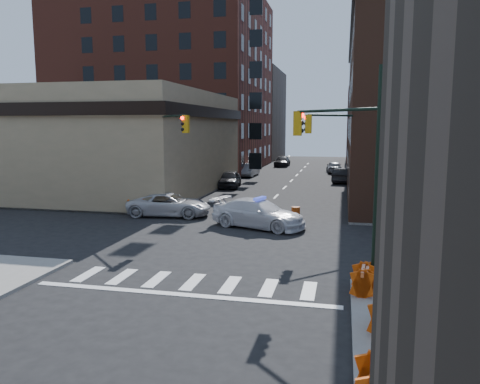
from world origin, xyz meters
The scene contains 30 objects.
ground centered at (0.00, 0.00, 0.00)m, with size 140.00×140.00×0.00m, color black.
sidewalk_nw centered at (-23.00, 32.75, 0.07)m, with size 34.00×54.50×0.15m, color gray.
bank_building centered at (-17.00, 16.50, 4.50)m, with size 22.00×22.00×9.00m, color #948161.
apartment_block centered at (-18.50, 40.00, 12.00)m, with size 25.00×25.00×24.00m, color maroon.
commercial_row_ne centered at (13.00, 22.50, 7.00)m, with size 14.00×34.00×14.00m, color #4E2D1F.
filler_nw centered at (-16.00, 62.00, 8.00)m, with size 20.00×18.00×16.00m, color brown.
filler_ne centered at (14.00, 58.00, 6.00)m, with size 16.00×16.00×12.00m, color maroon.
signal_pole_se centered at (6.04, -5.52, 4.61)m, with size 5.40×5.27×8.00m.
signal_pole_nw centered at (-5.85, 5.34, 4.34)m, with size 3.58×3.67×8.00m.
signal_pole_ne centered at (5.84, 5.35, 4.34)m, with size 3.67×3.58×8.00m.
tree_ne_near centered at (7.50, 26.00, 3.49)m, with size 3.00×3.00×4.85m.
tree_ne_far centered at (7.50, 34.00, 3.49)m, with size 3.00×3.00×4.85m.
police_car centered at (0.72, 3.55, 0.85)m, with size 2.37×5.83×1.69m, color silver.
pickup centered at (-5.80, 5.80, 0.77)m, with size 2.56×5.56×1.55m, color #BABABF.
parked_car_wnear centered at (-5.34, 21.01, 0.83)m, with size 1.95×4.86×1.66m, color black.
parked_car_wfar centered at (-5.50, 31.52, 0.78)m, with size 1.64×4.71×1.55m, color #919399.
parked_car_wdeep centered at (-3.38, 46.08, 0.73)m, with size 2.05×5.04×1.46m, color black.
parked_car_enear centered at (5.50, 27.59, 0.77)m, with size 1.63×4.67×1.54m, color black.
parked_car_efar centered at (4.42, 37.96, 0.76)m, with size 1.80×4.47×1.52m, color gray.
pedestrian_a centered at (-9.79, 6.39, 0.95)m, with size 0.58×0.38×1.60m, color black.
pedestrian_b centered at (-10.43, 7.40, 1.08)m, with size 0.90×0.70×1.86m, color black.
pedestrian_c centered at (-12.76, 6.00, 1.04)m, with size 1.05×0.44×1.79m, color #1D222C.
barrel_road centered at (2.74, 5.64, 0.49)m, with size 0.54×0.54×0.97m, color #F0360B.
barrel_bank centered at (-4.45, 6.22, 0.48)m, with size 0.53×0.53×0.95m, color #E1460A.
barricade_se_a centered at (6.56, -6.71, 0.60)m, with size 1.19×0.60×0.89m, color #C25109, non-canonical shape.
barricade_se_b centered at (6.40, -7.00, 0.63)m, with size 1.27×0.64×0.96m, color #EF3D0B, non-canonical shape.
barricade_se_c centered at (7.78, -11.00, 0.62)m, with size 1.26×0.63×0.94m, color #CE5809, non-canonical shape.
barricade_se_d centered at (6.91, -10.00, 0.65)m, with size 1.32×0.66×0.99m, color red, non-canonical shape.
barricade_nw_a centered at (-8.06, 5.70, 0.65)m, with size 1.34×0.67×1.00m, color #EF510B, non-canonical shape.
barricade_nw_b centered at (-8.93, 7.79, 0.67)m, with size 1.37×0.69×1.03m, color #C94409, non-canonical shape.
Camera 1 is at (5.61, -23.53, 6.06)m, focal length 35.00 mm.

